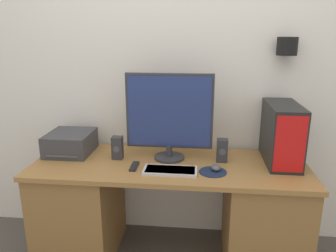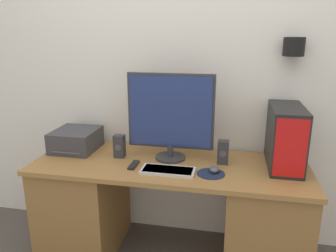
# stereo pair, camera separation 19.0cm
# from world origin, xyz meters

# --- Properties ---
(wall_back) EXTENTS (6.40, 0.18, 2.70)m
(wall_back) POSITION_xyz_m (0.00, 0.69, 1.35)
(wall_back) COLOR white
(wall_back) RESTS_ON ground_plane
(desk) EXTENTS (1.76, 0.63, 0.70)m
(desk) POSITION_xyz_m (0.00, 0.32, 0.36)
(desk) COLOR olive
(desk) RESTS_ON ground_plane
(monitor) EXTENTS (0.56, 0.20, 0.57)m
(monitor) POSITION_xyz_m (-0.01, 0.40, 1.01)
(monitor) COLOR #333338
(monitor) RESTS_ON desk
(keyboard) EXTENTS (0.32, 0.14, 0.02)m
(keyboard) POSITION_xyz_m (0.02, 0.17, 0.71)
(keyboard) COLOR silver
(keyboard) RESTS_ON desk
(mousepad) EXTENTS (0.17, 0.17, 0.00)m
(mousepad) POSITION_xyz_m (0.28, 0.20, 0.70)
(mousepad) COLOR #19233D
(mousepad) RESTS_ON desk
(mouse) EXTENTS (0.06, 0.07, 0.04)m
(mouse) POSITION_xyz_m (0.29, 0.22, 0.72)
(mouse) COLOR #4C4C51
(mouse) RESTS_ON mousepad
(computer_tower) EXTENTS (0.19, 0.44, 0.38)m
(computer_tower) POSITION_xyz_m (0.71, 0.42, 0.89)
(computer_tower) COLOR black
(computer_tower) RESTS_ON desk
(printer) EXTENTS (0.30, 0.32, 0.15)m
(printer) POSITION_xyz_m (-0.70, 0.43, 0.77)
(printer) COLOR #38383D
(printer) RESTS_ON desk
(speaker_left) EXTENTS (0.07, 0.07, 0.15)m
(speaker_left) POSITION_xyz_m (-0.35, 0.36, 0.78)
(speaker_left) COLOR #2D2D33
(speaker_left) RESTS_ON desk
(speaker_right) EXTENTS (0.07, 0.07, 0.15)m
(speaker_right) POSITION_xyz_m (0.34, 0.38, 0.78)
(speaker_right) COLOR #2D2D33
(speaker_right) RESTS_ON desk
(remote_control) EXTENTS (0.04, 0.13, 0.02)m
(remote_control) POSITION_xyz_m (-0.21, 0.22, 0.71)
(remote_control) COLOR black
(remote_control) RESTS_ON desk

